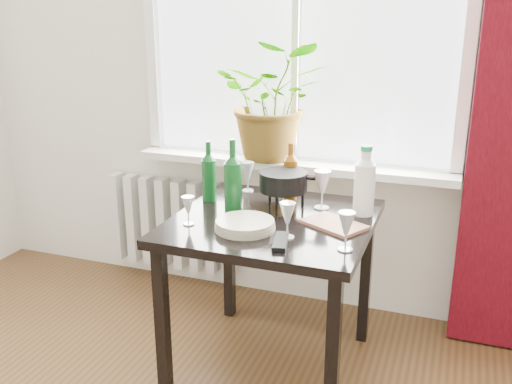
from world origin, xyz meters
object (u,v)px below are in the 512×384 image
(radiator, at_px, (172,223))
(wineglass_back_left, at_px, (248,176))
(wine_bottle_right, at_px, (233,175))
(tv_remote, at_px, (281,241))
(wineglass_front_right, at_px, (287,220))
(bottle_amber, at_px, (290,171))
(wineglass_far_right, at_px, (346,231))
(wineglass_back_center, at_px, (322,189))
(plate_stack, at_px, (245,225))
(fondue_pot, at_px, (283,190))
(cutting_board, at_px, (334,224))
(table, at_px, (273,238))
(cleaning_bottle, at_px, (365,180))
(wine_bottle_left, at_px, (209,171))
(wineglass_front_left, at_px, (188,210))
(potted_plant, at_px, (273,101))

(radiator, xyz_separation_m, wineglass_back_left, (0.61, -0.30, 0.44))
(wine_bottle_right, xyz_separation_m, tv_remote, (0.32, -0.28, -0.16))
(wineglass_front_right, relative_size, wineglass_back_left, 0.98)
(bottle_amber, bearing_deg, tv_remote, -76.93)
(wineglass_far_right, bearing_deg, wineglass_back_left, 137.25)
(wine_bottle_right, bearing_deg, wineglass_back_center, 25.70)
(plate_stack, bearing_deg, wine_bottle_right, 124.32)
(wineglass_back_left, relative_size, fondue_pot, 0.61)
(wineglass_back_center, height_order, cutting_board, wineglass_back_center)
(wineglass_back_center, distance_m, cutting_board, 0.24)
(table, xyz_separation_m, cleaning_bottle, (0.36, 0.19, 0.25))
(wine_bottle_right, bearing_deg, wineglass_front_right, -34.27)
(wineglass_back_center, distance_m, fondue_pot, 0.18)
(plate_stack, relative_size, fondue_pot, 1.00)
(bottle_amber, bearing_deg, wineglass_far_right, -53.91)
(table, distance_m, wineglass_front_right, 0.29)
(wine_bottle_left, bearing_deg, wineglass_far_right, -26.66)
(wine_bottle_right, bearing_deg, wineglass_back_left, 98.44)
(radiator, height_order, wine_bottle_right, wine_bottle_right)
(bottle_amber, bearing_deg, wineglass_back_center, -23.20)
(table, distance_m, cutting_board, 0.29)
(wineglass_back_left, bearing_deg, fondue_pot, -36.28)
(wineglass_front_left, height_order, cutting_board, wineglass_front_left)
(wineglass_back_center, distance_m, wineglass_back_left, 0.43)
(wine_bottle_left, distance_m, wineglass_front_right, 0.59)
(potted_plant, relative_size, tv_remote, 3.57)
(table, bearing_deg, wineglass_far_right, -32.80)
(radiator, relative_size, wineglass_front_left, 6.31)
(radiator, bearing_deg, wineglass_far_right, -35.45)
(plate_stack, relative_size, tv_remote, 1.45)
(potted_plant, bearing_deg, cutting_board, -52.30)
(table, relative_size, potted_plant, 1.37)
(radiator, bearing_deg, wineglass_front_right, -40.24)
(wineglass_far_right, height_order, tv_remote, wineglass_far_right)
(wineglass_far_right, height_order, wineglass_front_left, wineglass_far_right)
(wineglass_back_left, bearing_deg, wineglass_front_left, -97.45)
(potted_plant, relative_size, wineglass_far_right, 3.97)
(bottle_amber, height_order, tv_remote, bottle_amber)
(fondue_pot, bearing_deg, wine_bottle_left, 177.77)
(potted_plant, xyz_separation_m, wineglass_back_left, (-0.03, -0.29, -0.34))
(table, bearing_deg, bottle_amber, 91.13)
(table, height_order, cleaning_bottle, cleaning_bottle)
(wine_bottle_right, bearing_deg, table, -7.04)
(radiator, height_order, wineglass_back_left, wineglass_back_left)
(table, distance_m, wineglass_back_center, 0.32)
(radiator, xyz_separation_m, bottle_amber, (0.84, -0.36, 0.50))
(wineglass_back_center, bearing_deg, fondue_pot, -163.54)
(wineglass_front_left, bearing_deg, potted_plant, 82.77)
(wineglass_far_right, bearing_deg, cleaning_bottle, 91.04)
(wine_bottle_right, xyz_separation_m, wineglass_front_left, (-0.11, -0.22, -0.10))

